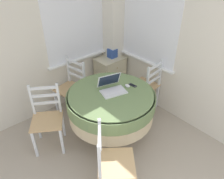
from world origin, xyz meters
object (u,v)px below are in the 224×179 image
at_px(laptop, 112,88).
at_px(cell_phone, 133,85).
at_px(storage_box, 112,53).
at_px(round_dining_table, 111,103).
at_px(corner_cabinet, 110,74).
at_px(dining_chair_camera_near, 112,163).
at_px(dining_chair_near_back_window, 72,88).
at_px(dining_chair_near_right_window, 146,86).
at_px(dining_chair_left_flank, 47,119).
at_px(computer_mouse, 128,86).

xyz_separation_m(laptop, cell_phone, (0.30, -0.10, -0.04)).
bearing_deg(cell_phone, storage_box, 63.19).
distance_m(round_dining_table, storage_box, 1.31).
bearing_deg(corner_cabinet, dining_chair_camera_near, -130.26).
bearing_deg(dining_chair_near_back_window, round_dining_table, -84.13).
distance_m(cell_phone, dining_chair_camera_near, 1.15).
height_order(dining_chair_near_back_window, dining_chair_near_right_window, same).
height_order(laptop, dining_chair_camera_near, laptop).
bearing_deg(dining_chair_left_flank, computer_mouse, -25.06).
xyz_separation_m(round_dining_table, corner_cabinet, (0.81, 0.96, -0.25)).
bearing_deg(dining_chair_left_flank, dining_chair_near_back_window, 33.09).
bearing_deg(dining_chair_near_right_window, dining_chair_left_flank, 168.27).
xyz_separation_m(laptop, corner_cabinet, (0.76, 0.92, -0.47)).
distance_m(computer_mouse, dining_chair_left_flank, 1.18).
xyz_separation_m(laptop, storage_box, (0.81, 0.92, -0.04)).
relative_size(dining_chair_near_back_window, storage_box, 5.73).
relative_size(cell_phone, storage_box, 0.78).
bearing_deg(round_dining_table, corner_cabinet, 49.65).
xyz_separation_m(cell_phone, corner_cabinet, (0.46, 1.01, -0.42)).
distance_m(laptop, storage_box, 1.23).
bearing_deg(computer_mouse, cell_phone, -12.57).
bearing_deg(corner_cabinet, round_dining_table, -130.35).
relative_size(round_dining_table, dining_chair_near_right_window, 1.30).
bearing_deg(dining_chair_camera_near, dining_chair_near_back_window, 72.92).
bearing_deg(dining_chair_near_back_window, dining_chair_left_flank, -146.91).
height_order(dining_chair_camera_near, storage_box, dining_chair_camera_near).
xyz_separation_m(cell_phone, dining_chair_near_right_window, (0.51, 0.16, -0.31)).
bearing_deg(cell_phone, round_dining_table, 171.39).
distance_m(round_dining_table, dining_chair_left_flank, 0.89).
bearing_deg(storage_box, laptop, -131.57).
xyz_separation_m(round_dining_table, dining_chair_near_right_window, (0.87, 0.11, -0.14)).
distance_m(computer_mouse, corner_cabinet, 1.21).
height_order(laptop, cell_phone, laptop).
xyz_separation_m(cell_phone, dining_chair_left_flank, (-1.11, 0.50, -0.31)).
distance_m(round_dining_table, dining_chair_near_right_window, 0.89).
relative_size(round_dining_table, laptop, 3.03).
xyz_separation_m(cell_phone, dining_chair_near_back_window, (-0.45, 0.93, -0.31)).
relative_size(cell_phone, dining_chair_near_right_window, 0.14).
height_order(dining_chair_near_back_window, storage_box, dining_chair_near_back_window).
bearing_deg(dining_chair_left_flank, dining_chair_near_right_window, -11.73).
xyz_separation_m(cell_phone, storage_box, (0.51, 1.01, 0.00)).
height_order(dining_chair_camera_near, dining_chair_left_flank, same).
relative_size(computer_mouse, dining_chair_camera_near, 0.09).
distance_m(dining_chair_near_right_window, dining_chair_left_flank, 1.66).
relative_size(dining_chair_left_flank, corner_cabinet, 1.34).
relative_size(cell_phone, corner_cabinet, 0.18).
distance_m(dining_chair_camera_near, storage_box, 2.20).
xyz_separation_m(round_dining_table, dining_chair_near_back_window, (-0.09, 0.88, -0.14)).
height_order(round_dining_table, dining_chair_near_right_window, dining_chair_near_right_window).
height_order(dining_chair_near_back_window, dining_chair_camera_near, same).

